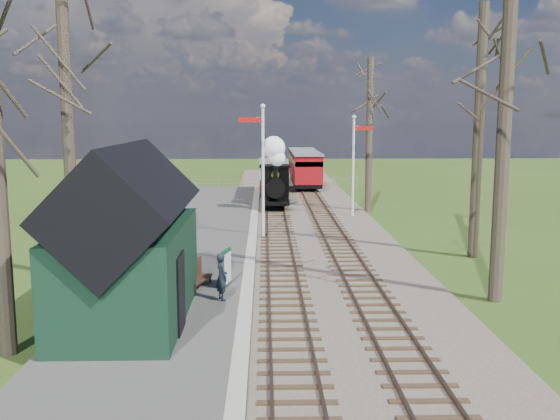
% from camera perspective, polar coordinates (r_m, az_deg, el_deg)
% --- Properties ---
extents(ground, '(140.00, 140.00, 0.00)m').
position_cam_1_polar(ground, '(13.75, 1.37, -15.83)').
color(ground, '#344E18').
rests_on(ground, ground).
extents(distant_hills, '(114.40, 48.00, 22.02)m').
position_cam_1_polar(distant_hills, '(79.96, 0.09, -7.25)').
color(distant_hills, '#385B23').
rests_on(distant_hills, ground).
extents(ballast_bed, '(8.00, 60.00, 0.10)m').
position_cam_1_polar(ballast_bed, '(35.01, 1.76, -0.63)').
color(ballast_bed, brown).
rests_on(ballast_bed, ground).
extents(track_near, '(1.60, 60.00, 0.15)m').
position_cam_1_polar(track_near, '(34.95, -0.37, -0.56)').
color(track_near, brown).
rests_on(track_near, ground).
extents(track_far, '(1.60, 60.00, 0.15)m').
position_cam_1_polar(track_far, '(35.10, 3.88, -0.54)').
color(track_far, brown).
rests_on(track_far, ground).
extents(platform, '(5.00, 44.00, 0.20)m').
position_cam_1_polar(platform, '(27.23, -7.46, -3.28)').
color(platform, '#474442').
rests_on(platform, ground).
extents(coping_strip, '(0.40, 44.00, 0.21)m').
position_cam_1_polar(coping_strip, '(27.09, -2.61, -3.27)').
color(coping_strip, '#B2AD9E').
rests_on(coping_strip, ground).
extents(station_shed, '(3.25, 6.30, 4.78)m').
position_cam_1_polar(station_shed, '(17.24, -13.70, -3.07)').
color(station_shed, black).
rests_on(station_shed, platform).
extents(semaphore_near, '(1.22, 0.24, 6.22)m').
position_cam_1_polar(semaphore_near, '(28.57, -1.71, 4.48)').
color(semaphore_near, silver).
rests_on(semaphore_near, ground).
extents(semaphore_far, '(1.22, 0.24, 5.72)m').
position_cam_1_polar(semaphore_far, '(34.94, 6.84, 4.74)').
color(semaphore_far, silver).
rests_on(semaphore_far, ground).
extents(bare_trees, '(15.51, 22.39, 12.00)m').
position_cam_1_polar(bare_trees, '(22.69, 3.57, 7.40)').
color(bare_trees, '#382D23').
rests_on(bare_trees, ground).
extents(fence_line, '(12.60, 0.08, 1.00)m').
position_cam_1_polar(fence_line, '(48.78, -0.32, 2.59)').
color(fence_line, slate).
rests_on(fence_line, ground).
extents(locomotive, '(1.73, 4.03, 4.31)m').
position_cam_1_polar(locomotive, '(37.67, -0.48, 3.02)').
color(locomotive, black).
rests_on(locomotive, ground).
extents(coach, '(2.01, 6.90, 2.12)m').
position_cam_1_polar(coach, '(43.76, -0.59, 3.10)').
color(coach, black).
rests_on(coach, ground).
extents(red_carriage_a, '(2.18, 5.41, 2.30)m').
position_cam_1_polar(red_carriage_a, '(47.94, 2.45, 3.71)').
color(red_carriage_a, black).
rests_on(red_carriage_a, ground).
extents(red_carriage_b, '(2.18, 5.41, 2.30)m').
position_cam_1_polar(red_carriage_b, '(53.42, 2.06, 4.22)').
color(red_carriage_b, black).
rests_on(red_carriage_b, ground).
extents(sign_board, '(0.28, 0.83, 1.21)m').
position_cam_1_polar(sign_board, '(20.31, -4.92, -5.32)').
color(sign_board, '#0E4222').
rests_on(sign_board, platform).
extents(bench, '(0.84, 1.58, 0.87)m').
position_cam_1_polar(bench, '(20.37, -7.80, -5.91)').
color(bench, '#402516').
rests_on(bench, platform).
extents(person, '(0.53, 0.62, 1.44)m').
position_cam_1_polar(person, '(18.84, -5.35, -6.08)').
color(person, '#19212E').
rests_on(person, platform).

